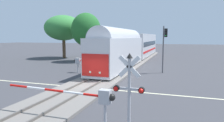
# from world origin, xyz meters

# --- Properties ---
(ground_plane) EXTENTS (220.00, 220.00, 0.00)m
(ground_plane) POSITION_xyz_m (0.00, 0.00, 0.00)
(ground_plane) COLOR #3D3D42
(road_centre_stripe) EXTENTS (44.00, 0.20, 0.01)m
(road_centre_stripe) POSITION_xyz_m (0.00, 0.00, 0.00)
(road_centre_stripe) COLOR beige
(road_centre_stripe) RESTS_ON ground
(railway_track) EXTENTS (4.40, 80.00, 0.32)m
(railway_track) POSITION_xyz_m (0.00, 0.00, 0.10)
(railway_track) COLOR slate
(railway_track) RESTS_ON ground
(commuter_train) EXTENTS (3.04, 37.59, 5.16)m
(commuter_train) POSITION_xyz_m (0.00, 19.42, 2.79)
(commuter_train) COLOR silver
(commuter_train) RESTS_ON railway_track
(crossing_gate_near) EXTENTS (6.39, 0.40, 1.80)m
(crossing_gate_near) POSITION_xyz_m (3.39, -6.49, 1.41)
(crossing_gate_near) COLOR #B7B7BC
(crossing_gate_near) RESTS_ON ground
(crossing_signal_mast) EXTENTS (1.36, 0.44, 3.69)m
(crossing_signal_mast) POSITION_xyz_m (5.55, -7.24, 2.26)
(crossing_signal_mast) COLOR #B2B2B7
(crossing_signal_mast) RESTS_ON ground
(crossing_gate_far) EXTENTS (6.33, 0.40, 1.96)m
(crossing_gate_far) POSITION_xyz_m (-3.41, 6.49, 1.45)
(crossing_gate_far) COLOR #B7B7BC
(crossing_gate_far) RESTS_ON ground
(traffic_signal_far_side) EXTENTS (0.53, 0.38, 5.63)m
(traffic_signal_far_side) POSITION_xyz_m (5.83, 9.43, 3.77)
(traffic_signal_far_side) COLOR #4C4C51
(traffic_signal_far_side) RESTS_ON ground
(oak_behind_train) EXTENTS (5.12, 5.12, 8.50)m
(oak_behind_train) POSITION_xyz_m (-8.07, 17.11, 5.59)
(oak_behind_train) COLOR brown
(oak_behind_train) RESTS_ON ground
(pine_left_background) EXTENTS (7.60, 7.60, 8.68)m
(pine_left_background) POSITION_xyz_m (-14.91, 20.92, 6.12)
(pine_left_background) COLOR brown
(pine_left_background) RESTS_ON ground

